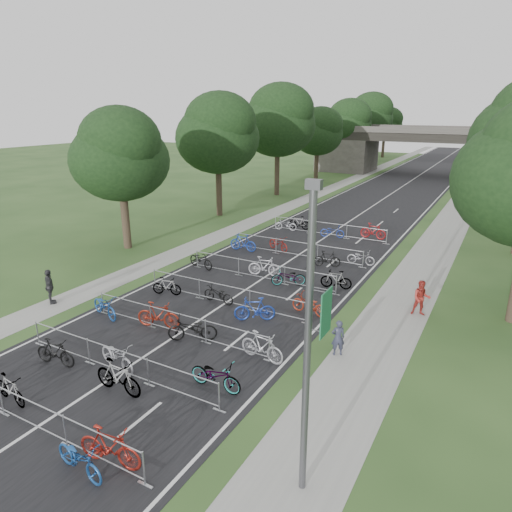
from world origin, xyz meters
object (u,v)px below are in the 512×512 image
(lamppost, at_px, (309,345))
(bike_1, at_px, (10,389))
(bike_2, at_px, (79,459))
(pedestrian_b, at_px, (421,298))
(pedestrian_a, at_px, (338,338))
(pedestrian_c, at_px, (50,287))
(overpass_bridge, at_px, (422,151))

(lamppost, distance_m, bike_1, 10.98)
(lamppost, xyz_separation_m, bike_2, (-5.55, -2.55, -3.77))
(bike_2, relative_size, pedestrian_b, 1.11)
(bike_1, relative_size, pedestrian_a, 1.13)
(pedestrian_b, distance_m, pedestrian_c, 18.60)
(overpass_bridge, relative_size, lamppost, 3.78)
(overpass_bridge, distance_m, pedestrian_b, 51.31)
(overpass_bridge, bearing_deg, lamppost, -82.47)
(lamppost, height_order, pedestrian_b, lamppost)
(overpass_bridge, bearing_deg, pedestrian_b, -79.83)
(pedestrian_b, bearing_deg, pedestrian_c, -172.52)
(bike_2, xyz_separation_m, pedestrian_b, (6.27, 15.11, 0.37))
(lamppost, distance_m, pedestrian_c, 17.17)
(lamppost, bearing_deg, bike_1, -171.81)
(bike_1, distance_m, pedestrian_a, 12.13)
(pedestrian_a, bearing_deg, bike_1, 11.31)
(lamppost, relative_size, pedestrian_a, 5.35)
(bike_1, bearing_deg, bike_2, -97.11)
(pedestrian_b, bearing_deg, lamppost, -110.66)
(lamppost, relative_size, pedestrian_b, 4.66)
(lamppost, xyz_separation_m, bike_1, (-10.21, -1.47, -3.76))
(bike_2, bearing_deg, overpass_bridge, 9.19)
(lamppost, height_order, bike_2, lamppost)
(overpass_bridge, distance_m, bike_1, 64.57)
(pedestrian_a, xyz_separation_m, pedestrian_c, (-14.63, -2.27, 0.16))
(bike_2, xyz_separation_m, pedestrian_c, (-10.61, 7.29, 0.41))
(bike_1, height_order, pedestrian_a, pedestrian_a)
(bike_2, height_order, pedestrian_c, pedestrian_c)
(bike_1, xyz_separation_m, bike_2, (4.66, -1.08, -0.01))
(pedestrian_c, bearing_deg, overpass_bridge, -64.60)
(overpass_bridge, xyz_separation_m, pedestrian_a, (6.80, -55.99, -2.77))
(lamppost, relative_size, pedestrian_c, 4.45)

